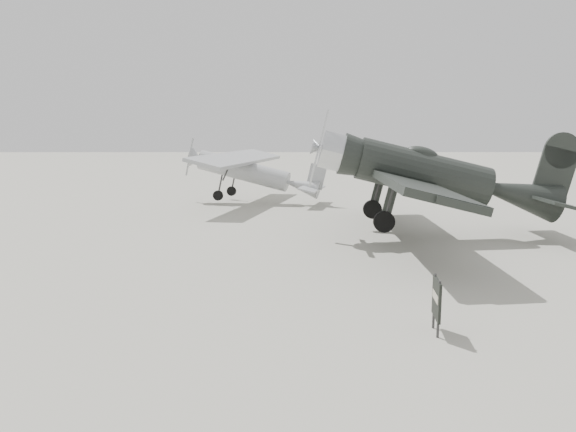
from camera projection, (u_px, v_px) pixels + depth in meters
name	position (u px, v px, depth m)	size (l,w,h in m)	color
ground	(355.00, 286.00, 14.69)	(160.00, 160.00, 0.00)	gray
lowwing_monoplane	(435.00, 177.00, 20.76)	(9.64, 13.36, 4.34)	black
highwing_monoplane	(249.00, 168.00, 30.60)	(7.82, 10.92, 3.09)	#979A9C
sign_board	(437.00, 300.00, 11.24)	(0.13, 0.80, 1.15)	#333333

